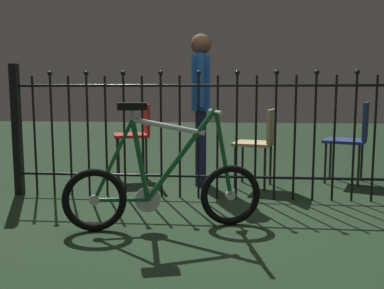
{
  "coord_description": "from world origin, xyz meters",
  "views": [
    {
      "loc": [
        0.12,
        -3.03,
        0.96
      ],
      "look_at": [
        -0.16,
        0.21,
        0.55
      ],
      "focal_mm": 39.48,
      "sensor_mm": 36.0,
      "label": 1
    }
  ],
  "objects_px": {
    "chair_red": "(137,132)",
    "person_visitor": "(201,97)",
    "chair_navy": "(353,135)",
    "chair_tan": "(261,139)",
    "bicycle": "(164,187)"
  },
  "relations": [
    {
      "from": "chair_navy",
      "to": "chair_red",
      "type": "bearing_deg",
      "value": 179.76
    },
    {
      "from": "chair_tan",
      "to": "chair_navy",
      "type": "relative_size",
      "value": 0.92
    },
    {
      "from": "bicycle",
      "to": "person_visitor",
      "type": "height_order",
      "value": "person_visitor"
    },
    {
      "from": "bicycle",
      "to": "chair_red",
      "type": "xyz_separation_m",
      "value": [
        -0.55,
        1.65,
        0.23
      ]
    },
    {
      "from": "bicycle",
      "to": "chair_red",
      "type": "height_order",
      "value": "bicycle"
    },
    {
      "from": "bicycle",
      "to": "chair_tan",
      "type": "xyz_separation_m",
      "value": [
        0.77,
        1.37,
        0.19
      ]
    },
    {
      "from": "chair_tan",
      "to": "person_visitor",
      "type": "height_order",
      "value": "person_visitor"
    },
    {
      "from": "chair_red",
      "to": "person_visitor",
      "type": "relative_size",
      "value": 0.54
    },
    {
      "from": "chair_navy",
      "to": "person_visitor",
      "type": "xyz_separation_m",
      "value": [
        -1.58,
        -0.21,
        0.39
      ]
    },
    {
      "from": "chair_tan",
      "to": "person_visitor",
      "type": "relative_size",
      "value": 0.51
    },
    {
      "from": "chair_navy",
      "to": "bicycle",
      "type": "bearing_deg",
      "value": -136.72
    },
    {
      "from": "bicycle",
      "to": "person_visitor",
      "type": "bearing_deg",
      "value": 83.44
    },
    {
      "from": "bicycle",
      "to": "chair_tan",
      "type": "bearing_deg",
      "value": 60.66
    },
    {
      "from": "chair_red",
      "to": "chair_navy",
      "type": "bearing_deg",
      "value": -0.24
    },
    {
      "from": "chair_red",
      "to": "person_visitor",
      "type": "bearing_deg",
      "value": -16.95
    }
  ]
}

